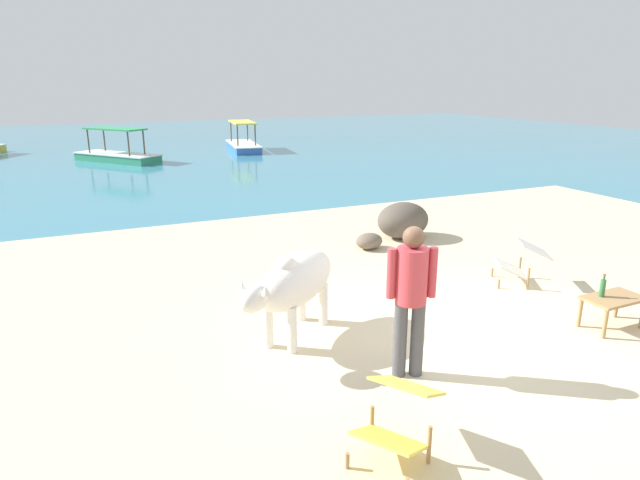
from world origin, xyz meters
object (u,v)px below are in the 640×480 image
low_bench_table (613,302)px  bottle (603,288)px  person_standing (411,291)px  cow (295,281)px  boat_green (117,154)px  boat_blue (243,144)px  deck_chair_far (522,259)px  deck_chair_near (398,414)px

low_bench_table → bottle: bottle is taller
person_standing → bottle: bearing=-69.9°
cow → person_standing: bearing=79.5°
boat_green → boat_blue: bearing=67.1°
bottle → boat_green: 18.85m
low_bench_table → deck_chair_far: (0.10, 1.66, 0.04)m
low_bench_table → person_standing: 3.03m
boat_blue → person_standing: bearing=176.3°
cow → boat_blue: bearing=-145.0°
deck_chair_far → cow: bearing=34.8°
cow → low_bench_table: size_ratio=2.23×
bottle → deck_chair_near: size_ratio=0.32×
deck_chair_far → boat_blue: bearing=-62.5°
bottle → deck_chair_near: (-3.63, -1.07, -0.14)m
person_standing → boat_blue: size_ratio=0.43×
bottle → deck_chair_far: bearing=81.7°
low_bench_table → cow: bearing=158.8°
cow → deck_chair_near: size_ratio=1.84×
low_bench_table → deck_chair_near: (-3.76, -0.99, 0.04)m
cow → low_bench_table: cow is taller
low_bench_table → bottle: 0.24m
deck_chair_far → boat_blue: size_ratio=0.24×
deck_chair_near → boat_blue: size_ratio=0.25×
cow → bottle: 3.82m
deck_chair_near → cow: bearing=-123.8°
deck_chair_near → person_standing: 1.44m
cow → bottle: (3.59, -1.30, -0.19)m
cow → boat_blue: 19.17m
cow → deck_chair_far: cow is taller
deck_chair_far → person_standing: bearing=58.0°
bottle → deck_chair_far: size_ratio=0.32×
boat_green → deck_chair_far: bearing=-22.9°
cow → bottle: bearing=119.6°
low_bench_table → deck_chair_far: deck_chair_far is taller
low_bench_table → boat_green: 18.96m
deck_chair_far → boat_green: (-4.51, 16.78, -0.13)m
deck_chair_near → boat_blue: boat_blue is taller
cow → person_standing: size_ratio=1.06×
person_standing → low_bench_table: bearing=-71.4°
person_standing → boat_green: 18.43m
deck_chair_far → boat_blue: (1.01, 18.27, -0.13)m
low_bench_table → deck_chair_far: size_ratio=0.82×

